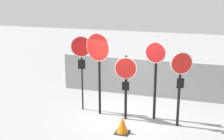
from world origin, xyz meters
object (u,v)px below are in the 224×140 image
stop_sign_3 (155,67)px  traffic_cone_0 (122,125)px  stop_sign_1 (98,57)px  stop_sign_0 (81,54)px  stop_sign_4 (180,76)px  stop_sign_2 (126,77)px

stop_sign_3 → traffic_cone_0: 2.07m
stop_sign_3 → traffic_cone_0: (-0.69, -1.27, -1.47)m
stop_sign_1 → stop_sign_3: size_ratio=1.08×
stop_sign_1 → stop_sign_0: bearing=-176.4°
stop_sign_0 → traffic_cone_0: bearing=-50.5°
stop_sign_4 → stop_sign_2: bearing=153.8°
stop_sign_0 → stop_sign_1: size_ratio=0.94×
stop_sign_0 → stop_sign_3: 2.49m
stop_sign_2 → stop_sign_4: stop_sign_4 is taller
stop_sign_2 → traffic_cone_0: size_ratio=4.17×
stop_sign_0 → traffic_cone_0: 2.79m
stop_sign_4 → traffic_cone_0: stop_sign_4 is taller
stop_sign_4 → stop_sign_1: bearing=150.3°
stop_sign_2 → stop_sign_1: bearing=162.9°
stop_sign_0 → stop_sign_1: bearing=-29.2°
stop_sign_0 → stop_sign_2: 1.75m
stop_sign_1 → stop_sign_4: stop_sign_1 is taller
stop_sign_1 → stop_sign_3: bearing=23.0°
stop_sign_1 → stop_sign_3: (1.82, 0.16, -0.25)m
stop_sign_1 → stop_sign_4: size_ratio=1.18×
stop_sign_4 → traffic_cone_0: bearing=-173.8°
stop_sign_3 → stop_sign_4: size_ratio=1.09×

